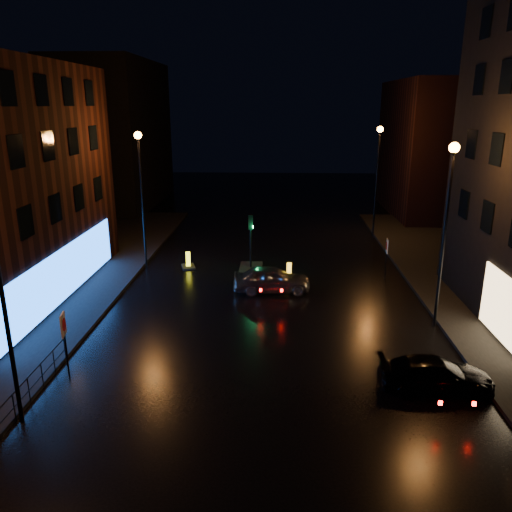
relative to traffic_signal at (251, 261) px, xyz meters
The scene contains 15 objects.
ground 14.06m from the traffic_signal, 85.10° to the right, with size 120.00×120.00×0.00m, color black.
pavement_left 14.14m from the traffic_signal, 154.89° to the right, with size 12.00×44.00×0.15m, color black.
building_far_left 26.50m from the traffic_signal, 125.18° to the left, with size 8.00×16.00×14.00m, color black.
building_far_right 24.83m from the traffic_signal, 48.01° to the left, with size 8.00×14.00×12.00m, color black.
street_lamp_lfar 8.32m from the traffic_signal, behind, with size 0.44×0.44×8.37m.
street_lamp_rnear 13.06m from the traffic_signal, 41.63° to the right, with size 0.44×0.44×8.37m.
street_lamp_rfar 13.06m from the traffic_signal, 41.63° to the left, with size 0.44×0.44×8.37m.
traffic_signal is the anchor object (origin of this frame).
guard_railing 16.47m from the traffic_signal, 114.39° to the right, with size 0.05×6.04×1.00m.
silver_hatchback 4.10m from the traffic_signal, 70.53° to the right, with size 1.70×4.21×1.44m, color #96999D.
dark_sedan 15.38m from the traffic_signal, 61.27° to the right, with size 1.66×4.09×1.19m, color black.
bollard_near 2.97m from the traffic_signal, 37.20° to the right, with size 0.92×1.24×1.00m.
bollard_far 3.98m from the traffic_signal, behind, with size 1.08×1.34×1.01m.
road_sign_left 14.69m from the traffic_signal, 114.86° to the right, with size 0.18×0.63×2.60m.
road_sign_right 8.25m from the traffic_signal, 10.44° to the right, with size 0.13×0.59×2.42m.
Camera 1 is at (0.44, -15.62, 9.88)m, focal length 35.00 mm.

